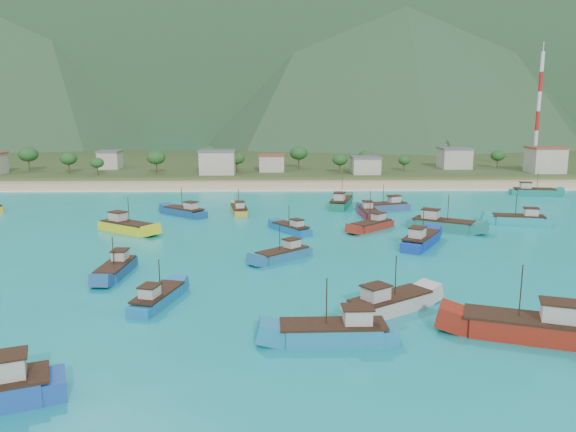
{
  "coord_description": "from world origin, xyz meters",
  "views": [
    {
      "loc": [
        -7.69,
        -80.36,
        22.08
      ],
      "look_at": [
        -5.53,
        18.0,
        3.0
      ],
      "focal_mm": 35.0,
      "sensor_mm": 36.0,
      "label": 1
    }
  ],
  "objects_px": {
    "boat_9": "(369,214)",
    "boat_13": "(335,334)",
    "boat_3": "(421,241)",
    "boat_4": "(386,207)",
    "boat_15": "(157,299)",
    "boat_20": "(372,226)",
    "boat_6": "(529,329)",
    "boat_19": "(520,220)",
    "boat_14": "(126,227)",
    "boat_32": "(442,225)",
    "boat_10": "(389,305)",
    "boat_26": "(291,229)",
    "boat_5": "(533,192)",
    "boat_7": "(116,270)",
    "boat_21": "(239,210)",
    "radio_tower": "(538,111)",
    "boat_11": "(341,203)",
    "boat_18": "(185,212)",
    "boat_1": "(283,255)"
  },
  "relations": [
    {
      "from": "boat_5",
      "to": "boat_15",
      "type": "bearing_deg",
      "value": -36.66
    },
    {
      "from": "boat_15",
      "to": "boat_20",
      "type": "bearing_deg",
      "value": 66.5
    },
    {
      "from": "radio_tower",
      "to": "boat_21",
      "type": "xyz_separation_m",
      "value": [
        -95.54,
        -71.31,
        -20.2
      ]
    },
    {
      "from": "boat_6",
      "to": "boat_19",
      "type": "height_order",
      "value": "boat_6"
    },
    {
      "from": "boat_5",
      "to": "boat_32",
      "type": "height_order",
      "value": "boat_32"
    },
    {
      "from": "boat_1",
      "to": "boat_21",
      "type": "distance_m",
      "value": 37.75
    },
    {
      "from": "boat_21",
      "to": "boat_13",
      "type": "bearing_deg",
      "value": -87.83
    },
    {
      "from": "boat_14",
      "to": "boat_19",
      "type": "xyz_separation_m",
      "value": [
        74.0,
        5.46,
        -0.09
      ]
    },
    {
      "from": "boat_15",
      "to": "boat_21",
      "type": "xyz_separation_m",
      "value": [
        5.71,
        55.92,
        0.01
      ]
    },
    {
      "from": "boat_18",
      "to": "boat_19",
      "type": "height_order",
      "value": "boat_19"
    },
    {
      "from": "boat_19",
      "to": "boat_5",
      "type": "bearing_deg",
      "value": -14.75
    },
    {
      "from": "boat_5",
      "to": "boat_21",
      "type": "bearing_deg",
      "value": -64.04
    },
    {
      "from": "boat_7",
      "to": "boat_32",
      "type": "distance_m",
      "value": 58.38
    },
    {
      "from": "boat_11",
      "to": "radio_tower",
      "type": "bearing_deg",
      "value": 57.5
    },
    {
      "from": "boat_9",
      "to": "boat_13",
      "type": "distance_m",
      "value": 63.38
    },
    {
      "from": "boat_6",
      "to": "radio_tower",
      "type": "bearing_deg",
      "value": -4.29
    },
    {
      "from": "boat_6",
      "to": "boat_10",
      "type": "bearing_deg",
      "value": 78.28
    },
    {
      "from": "boat_32",
      "to": "boat_5",
      "type": "bearing_deg",
      "value": 170.03
    },
    {
      "from": "boat_19",
      "to": "radio_tower",
      "type": "bearing_deg",
      "value": -12.78
    },
    {
      "from": "boat_9",
      "to": "boat_26",
      "type": "height_order",
      "value": "boat_9"
    },
    {
      "from": "radio_tower",
      "to": "boat_1",
      "type": "relative_size",
      "value": 4.34
    },
    {
      "from": "boat_11",
      "to": "boat_32",
      "type": "xyz_separation_m",
      "value": [
        15.7,
        -24.56,
        0.03
      ]
    },
    {
      "from": "boat_4",
      "to": "boat_21",
      "type": "relative_size",
      "value": 1.11
    },
    {
      "from": "boat_6",
      "to": "boat_26",
      "type": "xyz_separation_m",
      "value": [
        -21.74,
        47.81,
        -0.46
      ]
    },
    {
      "from": "boat_9",
      "to": "boat_13",
      "type": "relative_size",
      "value": 0.88
    },
    {
      "from": "boat_14",
      "to": "boat_32",
      "type": "relative_size",
      "value": 0.93
    },
    {
      "from": "boat_6",
      "to": "boat_10",
      "type": "xyz_separation_m",
      "value": [
        -12.12,
        7.6,
        -0.21
      ]
    },
    {
      "from": "boat_5",
      "to": "boat_4",
      "type": "bearing_deg",
      "value": -55.5
    },
    {
      "from": "boat_4",
      "to": "boat_15",
      "type": "distance_m",
      "value": 69.77
    },
    {
      "from": "boat_11",
      "to": "boat_18",
      "type": "height_order",
      "value": "boat_11"
    },
    {
      "from": "radio_tower",
      "to": "boat_20",
      "type": "relative_size",
      "value": 4.24
    },
    {
      "from": "radio_tower",
      "to": "boat_13",
      "type": "height_order",
      "value": "radio_tower"
    },
    {
      "from": "boat_21",
      "to": "boat_6",
      "type": "bearing_deg",
      "value": -73.29
    },
    {
      "from": "boat_21",
      "to": "boat_3",
      "type": "bearing_deg",
      "value": -52.24
    },
    {
      "from": "boat_7",
      "to": "boat_14",
      "type": "bearing_deg",
      "value": -74.52
    },
    {
      "from": "boat_19",
      "to": "boat_32",
      "type": "relative_size",
      "value": 0.91
    },
    {
      "from": "boat_3",
      "to": "boat_4",
      "type": "xyz_separation_m",
      "value": [
        0.6,
        32.02,
        -0.1
      ]
    },
    {
      "from": "boat_13",
      "to": "boat_20",
      "type": "xyz_separation_m",
      "value": [
        12.07,
        50.08,
        -0.18
      ]
    },
    {
      "from": "boat_3",
      "to": "boat_5",
      "type": "bearing_deg",
      "value": 82.13
    },
    {
      "from": "boat_10",
      "to": "boat_26",
      "type": "xyz_separation_m",
      "value": [
        -9.62,
        40.2,
        -0.25
      ]
    },
    {
      "from": "boat_10",
      "to": "boat_13",
      "type": "xyz_separation_m",
      "value": [
        -6.73,
        -7.91,
        0.02
      ]
    },
    {
      "from": "boat_1",
      "to": "boat_13",
      "type": "height_order",
      "value": "boat_13"
    },
    {
      "from": "boat_11",
      "to": "boat_9",
      "type": "bearing_deg",
      "value": -53.57
    },
    {
      "from": "boat_5",
      "to": "boat_13",
      "type": "height_order",
      "value": "boat_13"
    },
    {
      "from": "boat_14",
      "to": "boat_32",
      "type": "distance_m",
      "value": 57.43
    },
    {
      "from": "boat_1",
      "to": "boat_14",
      "type": "distance_m",
      "value": 33.95
    },
    {
      "from": "boat_3",
      "to": "boat_5",
      "type": "relative_size",
      "value": 1.01
    },
    {
      "from": "boat_3",
      "to": "boat_11",
      "type": "xyz_separation_m",
      "value": [
        -8.76,
        36.39,
        0.04
      ]
    },
    {
      "from": "radio_tower",
      "to": "boat_13",
      "type": "bearing_deg",
      "value": -120.74
    },
    {
      "from": "boat_6",
      "to": "boat_26",
      "type": "bearing_deg",
      "value": 44.83
    }
  ]
}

